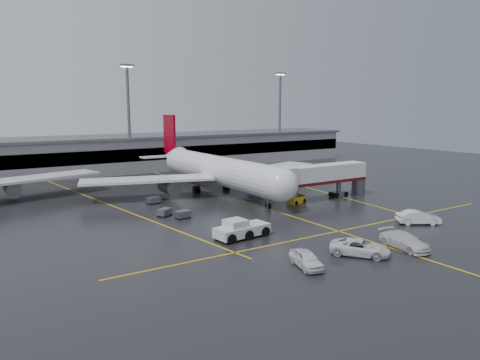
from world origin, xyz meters
TOP-DOWN VIEW (x-y plane):
  - ground at (0.00, 0.00)m, footprint 220.00×220.00m
  - apron_line_centre at (0.00, 0.00)m, footprint 0.25×90.00m
  - apron_line_stop at (0.00, -22.00)m, footprint 60.00×0.25m
  - apron_line_left at (-20.00, 10.00)m, footprint 9.99×69.35m
  - apron_line_right at (18.00, 10.00)m, footprint 7.57×69.64m
  - terminal at (0.00, 47.93)m, footprint 122.00×19.00m
  - light_mast_mid at (-5.00, 42.00)m, footprint 3.00×1.20m
  - light_mast_right at (40.00, 42.00)m, footprint 3.00×1.20m
  - main_airliner at (0.00, 9.70)m, footprint 48.80×45.60m
  - jet_bridge at (11.87, -6.00)m, footprint 19.90×3.40m
  - pushback_tractor at (-11.98, -17.70)m, footprint 7.09×3.50m
  - belt_loader at (6.44, -6.10)m, footprint 3.81×2.44m
  - service_van_a at (-4.85, -29.88)m, footprint 6.10×6.66m
  - service_van_b at (1.00, -30.99)m, footprint 3.24×6.42m
  - service_van_c at (11.53, -25.22)m, footprint 5.79×4.72m
  - service_van_d at (-11.94, -29.48)m, footprint 3.13×5.18m
  - baggage_cart_a at (-13.75, -5.36)m, footprint 2.05×1.38m
  - baggage_cart_b at (-15.41, -2.73)m, footprint 2.38×2.15m
  - baggage_cart_c at (-13.57, 6.03)m, footprint 2.21×1.66m

SIDE VIEW (x-z plane):
  - ground at x=0.00m, z-range 0.00..0.00m
  - apron_line_centre at x=0.00m, z-range 0.00..0.02m
  - apron_line_stop at x=0.00m, z-range 0.00..0.02m
  - apron_line_left at x=-20.00m, z-range 0.00..0.02m
  - apron_line_right at x=18.00m, z-range 0.00..0.02m
  - belt_loader at x=6.44m, z-range -0.57..1.67m
  - baggage_cart_a at x=-13.75m, z-range 0.07..1.19m
  - baggage_cart_b at x=-15.41m, z-range 0.07..1.19m
  - baggage_cart_c at x=-13.57m, z-range 0.07..1.19m
  - service_van_d at x=-11.94m, z-range 0.00..1.65m
  - service_van_a at x=-4.85m, z-range 0.00..1.73m
  - service_van_b at x=1.00m, z-range 0.00..1.79m
  - service_van_c at x=11.53m, z-range 0.00..1.85m
  - pushback_tractor at x=-11.98m, z-range -0.25..2.21m
  - jet_bridge at x=11.87m, z-range 0.91..6.96m
  - main_airliner at x=0.00m, z-range -2.84..11.26m
  - terminal at x=0.00m, z-range 0.02..8.62m
  - light_mast_mid at x=-5.00m, z-range 1.75..27.20m
  - light_mast_right at x=40.00m, z-range 1.75..27.20m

